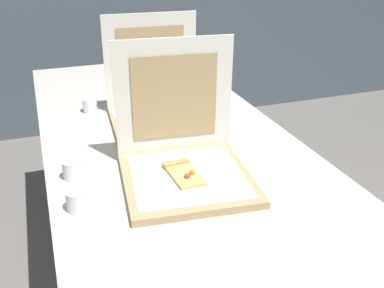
% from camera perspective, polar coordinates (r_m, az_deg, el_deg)
% --- Properties ---
extents(table, '(0.84, 2.14, 0.75)m').
position_cam_1_polar(table, '(1.55, -2.69, -1.36)').
color(table, beige).
rests_on(table, ground).
extents(pizza_box_front, '(0.40, 0.40, 0.38)m').
position_cam_1_polar(pizza_box_front, '(1.29, -1.01, -2.08)').
color(pizza_box_front, tan).
rests_on(pizza_box_front, table).
extents(pizza_box_middle, '(0.38, 0.39, 0.38)m').
position_cam_1_polar(pizza_box_middle, '(1.68, -4.22, 4.71)').
color(pizza_box_middle, tan).
rests_on(pizza_box_middle, table).
extents(cup_white_near_left, '(0.06, 0.06, 0.06)m').
position_cam_1_polar(cup_white_near_left, '(1.19, -14.50, -7.00)').
color(cup_white_near_left, white).
rests_on(cup_white_near_left, table).
extents(cup_white_far, '(0.06, 0.06, 0.06)m').
position_cam_1_polar(cup_white_far, '(1.82, -12.93, 4.85)').
color(cup_white_far, white).
rests_on(cup_white_far, table).
extents(cup_white_near_center, '(0.06, 0.06, 0.06)m').
position_cam_1_polar(cup_white_near_center, '(1.34, -15.08, -3.17)').
color(cup_white_near_center, white).
rests_on(cup_white_near_center, table).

